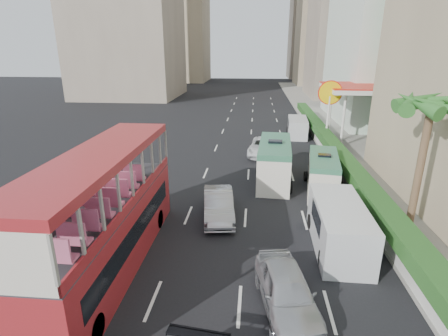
# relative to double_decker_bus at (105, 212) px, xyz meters

# --- Properties ---
(ground_plane) EXTENTS (200.00, 200.00, 0.00)m
(ground_plane) POSITION_rel_double_decker_bus_xyz_m (6.00, 0.00, -2.53)
(ground_plane) COLOR black
(ground_plane) RESTS_ON ground
(double_decker_bus) EXTENTS (2.50, 11.00, 5.06)m
(double_decker_bus) POSITION_rel_double_decker_bus_xyz_m (0.00, 0.00, 0.00)
(double_decker_bus) COLOR #A32025
(double_decker_bus) RESTS_ON ground
(car_silver_lane_a) EXTENTS (2.16, 4.63, 1.47)m
(car_silver_lane_a) POSITION_rel_double_decker_bus_xyz_m (4.11, 4.95, -2.53)
(car_silver_lane_a) COLOR #AEB1B5
(car_silver_lane_a) RESTS_ON ground
(car_silver_lane_b) EXTENTS (2.53, 4.66, 1.50)m
(car_silver_lane_b) POSITION_rel_double_decker_bus_xyz_m (7.26, -1.96, -2.53)
(car_silver_lane_b) COLOR #AEB1B5
(car_silver_lane_b) RESTS_ON ground
(van_asset) EXTENTS (3.02, 5.41, 1.43)m
(van_asset) POSITION_rel_double_decker_bus_xyz_m (6.80, 17.25, -2.53)
(van_asset) COLOR silver
(van_asset) RESTS_ON ground
(minibus_near) EXTENTS (2.49, 6.38, 2.78)m
(minibus_near) POSITION_rel_double_decker_bus_xyz_m (7.39, 10.84, -1.14)
(minibus_near) COLOR silver
(minibus_near) RESTS_ON ground
(minibus_far) EXTENTS (2.49, 5.48, 2.34)m
(minibus_far) POSITION_rel_double_decker_bus_xyz_m (10.44, 9.35, -1.36)
(minibus_far) COLOR silver
(minibus_far) RESTS_ON ground
(panel_van_near) EXTENTS (2.22, 5.38, 2.14)m
(panel_van_near) POSITION_rel_double_decker_bus_xyz_m (9.96, 2.38, -1.46)
(panel_van_near) COLOR silver
(panel_van_near) RESTS_ON ground
(panel_van_far) EXTENTS (2.20, 4.86, 1.90)m
(panel_van_far) POSITION_rel_double_decker_bus_xyz_m (10.47, 24.47, -1.58)
(panel_van_far) COLOR silver
(panel_van_far) RESTS_ON ground
(sidewalk) EXTENTS (6.00, 120.00, 0.18)m
(sidewalk) POSITION_rel_double_decker_bus_xyz_m (15.00, 25.00, -2.44)
(sidewalk) COLOR #99968C
(sidewalk) RESTS_ON ground
(kerb_wall) EXTENTS (0.30, 44.00, 1.00)m
(kerb_wall) POSITION_rel_double_decker_bus_xyz_m (12.20, 14.00, -1.85)
(kerb_wall) COLOR silver
(kerb_wall) RESTS_ON sidewalk
(hedge) EXTENTS (1.10, 44.00, 0.70)m
(hedge) POSITION_rel_double_decker_bus_xyz_m (12.20, 14.00, -1.00)
(hedge) COLOR #2D6626
(hedge) RESTS_ON kerb_wall
(palm_tree) EXTENTS (0.36, 0.36, 6.40)m
(palm_tree) POSITION_rel_double_decker_bus_xyz_m (13.80, 4.00, 0.85)
(palm_tree) COLOR brown
(palm_tree) RESTS_ON sidewalk
(shell_station) EXTENTS (6.50, 8.00, 5.50)m
(shell_station) POSITION_rel_double_decker_bus_xyz_m (16.00, 23.00, 0.22)
(shell_station) COLOR silver
(shell_station) RESTS_ON ground
(tower_far_b) EXTENTS (14.00, 14.00, 40.00)m
(tower_far_b) POSITION_rel_double_decker_bus_xyz_m (23.00, 104.00, 17.47)
(tower_far_b) COLOR #A1907E
(tower_far_b) RESTS_ON ground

